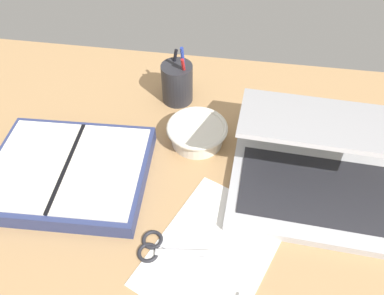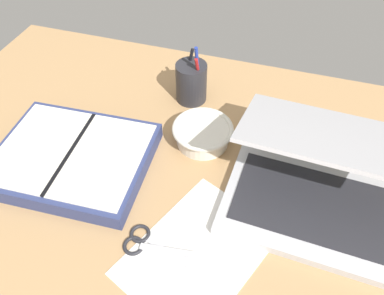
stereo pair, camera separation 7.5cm
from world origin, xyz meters
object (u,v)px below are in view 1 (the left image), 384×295
object	(u,v)px
bowl	(197,133)
pen_cup	(177,83)
laptop	(318,168)
planner	(69,171)
scissors	(159,248)

from	to	relation	value
bowl	pen_cup	bearing A→B (deg)	116.52
laptop	pen_cup	bearing A→B (deg)	147.73
laptop	bowl	size ratio (longest dim) A/B	2.52
pen_cup	planner	xyz separation A→B (cm)	(-17.64, -28.55, -3.19)
pen_cup	planner	size ratio (longest dim) A/B	0.49
laptop	scissors	world-z (taller)	laptop
bowl	planner	world-z (taller)	bowl
planner	scissors	xyz separation A→B (cm)	(21.68, -13.23, -1.63)
laptop	bowl	bearing A→B (deg)	164.04
laptop	pen_cup	distance (cm)	39.34
pen_cup	planner	distance (cm)	33.71
laptop	pen_cup	size ratio (longest dim) A/B	2.12
scissors	bowl	bearing A→B (deg)	88.66
planner	scissors	world-z (taller)	planner
planner	pen_cup	bearing A→B (deg)	55.20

